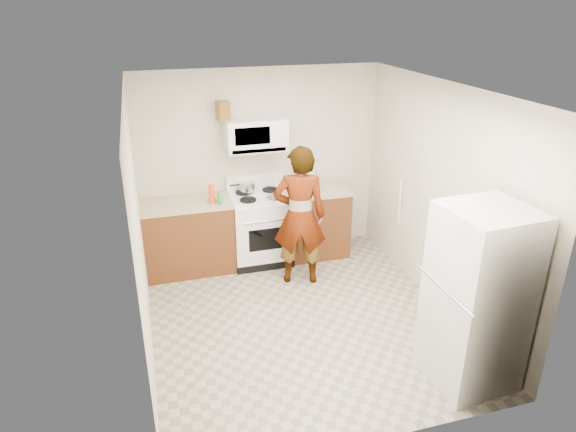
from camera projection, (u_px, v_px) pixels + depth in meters
name	position (u px, v px, depth m)	size (l,w,h in m)	color
floor	(301.00, 318.00, 5.69)	(3.60, 3.60, 0.00)	gray
back_wall	(261.00, 164.00, 6.79)	(3.20, 0.02, 2.50)	beige
right_wall	(440.00, 199.00, 5.61)	(0.02, 3.60, 2.50)	beige
cabinet_left	(189.00, 237.00, 6.57)	(1.12, 0.62, 0.90)	#5F3216
counter_left	(186.00, 204.00, 6.38)	(1.14, 0.64, 0.04)	tan
cabinet_right	(316.00, 222.00, 7.01)	(0.80, 0.62, 0.90)	#5F3216
counter_right	(316.00, 190.00, 6.83)	(0.82, 0.64, 0.04)	tan
gas_range	(260.00, 227.00, 6.79)	(0.76, 0.65, 1.13)	white
microwave	(256.00, 134.00, 6.43)	(0.76, 0.38, 0.40)	white
person	(300.00, 216.00, 6.13)	(0.64, 0.42, 1.74)	tan
fridge	(477.00, 298.00, 4.49)	(0.70, 0.70, 1.70)	silver
kettle	(310.00, 177.00, 6.96)	(0.16, 0.16, 0.20)	silver
jug	(223.00, 111.00, 6.19)	(0.14, 0.14, 0.24)	brown
saucepan	(247.00, 187.00, 6.68)	(0.21, 0.21, 0.11)	silver
tray	(278.00, 196.00, 6.52)	(0.25, 0.16, 0.05)	silver
bottle_spray	(212.00, 194.00, 6.30)	(0.07, 0.07, 0.24)	#E24611
bottle_hot_sauce	(219.00, 198.00, 6.30)	(0.05, 0.05, 0.16)	orange
bottle_green_cap	(220.00, 198.00, 6.29)	(0.05, 0.05, 0.17)	green
pot_lid	(215.00, 201.00, 6.39)	(0.24, 0.24, 0.01)	white
broom	(399.00, 221.00, 6.63)	(0.03, 0.03, 1.23)	white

